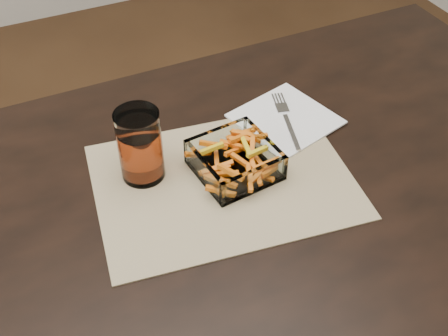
{
  "coord_description": "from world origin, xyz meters",
  "views": [
    {
      "loc": [
        -0.24,
        -0.58,
        1.46
      ],
      "look_at": [
        0.06,
        0.06,
        0.78
      ],
      "focal_mm": 45.0,
      "sensor_mm": 36.0,
      "label": 1
    }
  ],
  "objects_px": {
    "dining_table": "(210,247)",
    "tumbler": "(140,148)",
    "fork": "(286,118)",
    "glass_bowl": "(235,162)"
  },
  "relations": [
    {
      "from": "dining_table",
      "to": "tumbler",
      "type": "bearing_deg",
      "value": 116.22
    },
    {
      "from": "dining_table",
      "to": "fork",
      "type": "xyz_separation_m",
      "value": [
        0.24,
        0.16,
        0.1
      ]
    },
    {
      "from": "tumbler",
      "to": "fork",
      "type": "bearing_deg",
      "value": 4.67
    },
    {
      "from": "fork",
      "to": "glass_bowl",
      "type": "bearing_deg",
      "value": -134.96
    },
    {
      "from": "dining_table",
      "to": "glass_bowl",
      "type": "relative_size",
      "value": 10.85
    },
    {
      "from": "glass_bowl",
      "to": "tumbler",
      "type": "bearing_deg",
      "value": 157.95
    },
    {
      "from": "fork",
      "to": "dining_table",
      "type": "bearing_deg",
      "value": -130.16
    },
    {
      "from": "dining_table",
      "to": "fork",
      "type": "height_order",
      "value": "fork"
    },
    {
      "from": "dining_table",
      "to": "glass_bowl",
      "type": "xyz_separation_m",
      "value": [
        0.08,
        0.07,
        0.11
      ]
    },
    {
      "from": "glass_bowl",
      "to": "tumbler",
      "type": "height_order",
      "value": "tumbler"
    }
  ]
}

